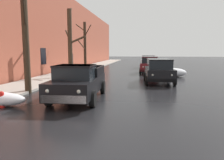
% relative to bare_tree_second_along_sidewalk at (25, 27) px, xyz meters
% --- Properties ---
extents(left_sidewalk_slab, '(3.16, 80.00, 0.13)m').
position_rel_bare_tree_second_along_sidewalk_xyz_m(left_sidewalk_slab, '(-1.49, 8.41, -3.67)').
color(left_sidewalk_slab, '#A8A399').
rests_on(left_sidewalk_slab, ground).
extents(brick_townhouse_facade, '(0.63, 80.00, 9.53)m').
position_rel_bare_tree_second_along_sidewalk_xyz_m(brick_townhouse_facade, '(-3.57, 8.41, 1.03)').
color(brick_townhouse_facade, '#9E4C38').
rests_on(brick_townhouse_facade, ground).
extents(snow_bank_along_left_kerb, '(2.33, 1.45, 0.82)m').
position_rel_bare_tree_second_along_sidewalk_xyz_m(snow_bank_along_left_kerb, '(9.37, 9.56, -3.34)').
color(snow_bank_along_left_kerb, white).
rests_on(snow_bank_along_left_kerb, ground).
extents(snow_bank_near_corner_right, '(3.13, 1.00, 0.70)m').
position_rel_bare_tree_second_along_sidewalk_xyz_m(snow_bank_near_corner_right, '(8.95, 20.83, -3.45)').
color(snow_bank_near_corner_right, white).
rests_on(snow_bank_near_corner_right, ground).
extents(bare_tree_second_along_sidewalk, '(2.39, 3.46, 7.10)m').
position_rel_bare_tree_second_along_sidewalk_xyz_m(bare_tree_second_along_sidewalk, '(0.00, 0.00, 0.00)').
color(bare_tree_second_along_sidewalk, '#382B1E').
rests_on(bare_tree_second_along_sidewalk, ground).
extents(bare_tree_mid_block, '(2.25, 1.85, 6.46)m').
position_rel_bare_tree_second_along_sidewalk_xyz_m(bare_tree_mid_block, '(-0.01, 7.41, -0.51)').
color(bare_tree_mid_block, '#423323').
rests_on(bare_tree_mid_block, ground).
extents(bare_tree_far_down_block, '(2.11, 2.75, 5.59)m').
position_rel_bare_tree_second_along_sidewalk_xyz_m(bare_tree_far_down_block, '(-0.02, 12.19, -0.83)').
color(bare_tree_far_down_block, '#382B1E').
rests_on(bare_tree_far_down_block, ground).
extents(pickup_truck_black_approaching_near_lane, '(2.37, 5.31, 1.76)m').
position_rel_bare_tree_second_along_sidewalk_xyz_m(pickup_truck_black_approaching_near_lane, '(3.38, -1.12, -2.85)').
color(pickup_truck_black_approaching_near_lane, black).
rests_on(pickup_truck_black_approaching_near_lane, ground).
extents(suv_black_parked_kerbside_close, '(2.28, 4.34, 1.82)m').
position_rel_bare_tree_second_along_sidewalk_xyz_m(suv_black_parked_kerbside_close, '(7.67, 5.29, -2.75)').
color(suv_black_parked_kerbside_close, black).
rests_on(suv_black_parked_kerbside_close, ground).
extents(suv_maroon_parked_kerbside_mid, '(2.32, 4.56, 1.82)m').
position_rel_bare_tree_second_along_sidewalk_xyz_m(suv_maroon_parked_kerbside_mid, '(7.22, 12.85, -2.75)').
color(suv_maroon_parked_kerbside_mid, maroon).
rests_on(suv_maroon_parked_kerbside_mid, ground).
extents(suv_silver_parked_far_down_block, '(2.26, 4.64, 1.82)m').
position_rel_bare_tree_second_along_sidewalk_xyz_m(suv_silver_parked_far_down_block, '(7.08, 20.17, -2.75)').
color(suv_silver_parked_far_down_block, '#B7B7BC').
rests_on(suv_silver_parked_far_down_block, ground).
extents(sedan_darkblue_queued_behind_truck, '(2.23, 4.42, 1.42)m').
position_rel_bare_tree_second_along_sidewalk_xyz_m(sedan_darkblue_queued_behind_truck, '(7.38, 26.32, -2.98)').
color(sedan_darkblue_queued_behind_truck, navy).
rests_on(sedan_darkblue_queued_behind_truck, ground).
extents(fire_hydrant, '(0.42, 0.22, 0.71)m').
position_rel_bare_tree_second_along_sidewalk_xyz_m(fire_hydrant, '(0.62, -3.17, -3.38)').
color(fire_hydrant, red).
rests_on(fire_hydrant, ground).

